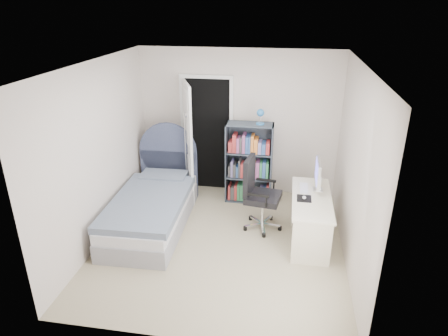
% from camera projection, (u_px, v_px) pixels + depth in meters
% --- Properties ---
extents(room_shell, '(3.50, 3.70, 2.60)m').
position_uv_depth(room_shell, '(221.00, 162.00, 5.22)').
color(room_shell, gray).
rests_on(room_shell, ground).
extents(door, '(0.92, 0.78, 2.06)m').
position_uv_depth(door, '(195.00, 138.00, 6.80)').
color(door, black).
rests_on(door, ground).
extents(bed, '(1.08, 2.19, 1.33)m').
position_uv_depth(bed, '(153.00, 205.00, 6.10)').
color(bed, gray).
rests_on(bed, ground).
extents(nightstand, '(0.43, 0.43, 0.63)m').
position_uv_depth(nightstand, '(168.00, 168.00, 7.17)').
color(nightstand, tan).
rests_on(nightstand, ground).
extents(floor_lamp, '(0.22, 0.22, 1.56)m').
position_uv_depth(floor_lamp, '(187.00, 165.00, 6.73)').
color(floor_lamp, silver).
rests_on(floor_lamp, ground).
extents(bookcase, '(0.77, 0.33, 1.63)m').
position_uv_depth(bookcase, '(249.00, 166.00, 6.68)').
color(bookcase, '#373F4B').
rests_on(bookcase, ground).
extents(desk, '(0.54, 1.36, 1.11)m').
position_uv_depth(desk, '(310.00, 216.00, 5.68)').
color(desk, '#F0E7C9').
rests_on(desk, ground).
extents(office_chair, '(0.59, 0.61, 1.11)m').
position_uv_depth(office_chair, '(257.00, 190.00, 5.89)').
color(office_chair, silver).
rests_on(office_chair, ground).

